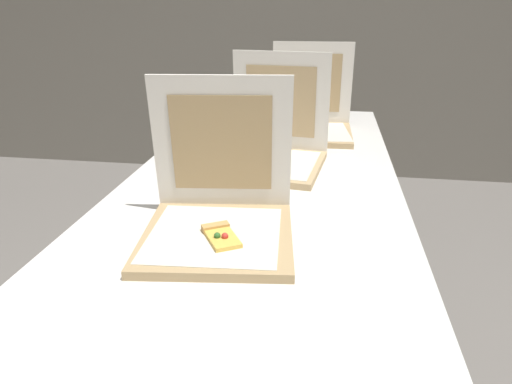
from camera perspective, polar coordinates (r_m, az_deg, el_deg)
The scene contains 7 objects.
wall_back at distance 3.65m, azimuth 6.09°, elevation 22.34°, with size 10.00×0.10×2.60m, color gray.
table at distance 1.46m, azimuth 0.28°, elevation -1.20°, with size 0.88×2.36×0.75m.
pizza_box_front at distance 1.14m, azimuth -4.63°, elevation -2.85°, with size 0.40×0.40×0.38m.
pizza_box_middle at distance 1.65m, azimuth 1.93°, elevation 5.22°, with size 0.40×0.40×0.38m.
pizza_box_back at distance 2.07m, azimuth 6.66°, elevation 8.57°, with size 0.37×0.37×0.38m.
cup_white_mid at distance 1.49m, azimuth -9.35°, elevation 2.04°, with size 0.06×0.06×0.06m, color white.
cup_white_far at distance 1.86m, azimuth -4.87°, elevation 6.31°, with size 0.06×0.06×0.06m, color white.
Camera 1 is at (0.20, -0.68, 1.28)m, focal length 32.60 mm.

